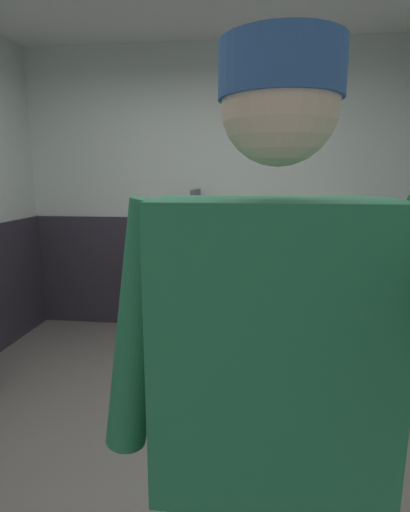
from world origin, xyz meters
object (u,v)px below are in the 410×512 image
urinal_left (159,254)px  person (269,409)px  urinal_middle (236,256)px  urinal_right (317,258)px

urinal_left → person: size_ratio=0.70×
urinal_left → urinal_middle: size_ratio=1.00×
urinal_right → person: size_ratio=0.70×
urinal_left → urinal_right: bearing=0.0°
urinal_left → person: 3.11m
urinal_middle → person: 2.97m
urinal_right → person: person is taller
urinal_left → person: (0.94, -2.95, 0.27)m
person → urinal_middle: bearing=93.6°
urinal_middle → urinal_right: (0.75, 0.00, 0.00)m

